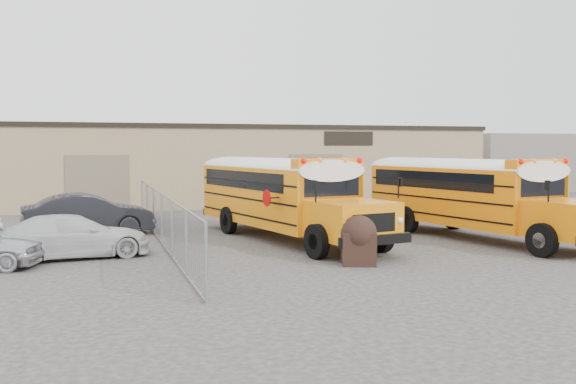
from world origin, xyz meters
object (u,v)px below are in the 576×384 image
object	(u,v)px
school_bus_right	(371,183)
car_dark	(89,214)
car_white	(74,236)
tarp_bundle	(359,239)
school_bus_left	(215,183)

from	to	relation	value
school_bus_right	car_dark	size ratio (longest dim) A/B	2.18
car_white	car_dark	xyz separation A→B (m)	(0.43, 5.18, 0.14)
tarp_bundle	car_dark	size ratio (longest dim) A/B	0.29
school_bus_left	tarp_bundle	distance (m)	12.13
car_dark	tarp_bundle	bearing A→B (deg)	-146.37
school_bus_left	tarp_bundle	xyz separation A→B (m)	(1.92, -11.94, -1.03)
school_bus_right	tarp_bundle	size ratio (longest dim) A/B	7.41
car_white	school_bus_right	bearing A→B (deg)	-71.71
school_bus_left	car_white	size ratio (longest dim) A/B	2.34
school_bus_left	school_bus_right	world-z (taller)	school_bus_left
school_bus_right	tarp_bundle	bearing A→B (deg)	-116.27
school_bus_right	car_white	world-z (taller)	school_bus_right
tarp_bundle	car_dark	world-z (taller)	car_dark
school_bus_left	car_dark	bearing A→B (deg)	-150.56
school_bus_right	car_white	xyz separation A→B (m)	(-12.87, -6.45, -1.09)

